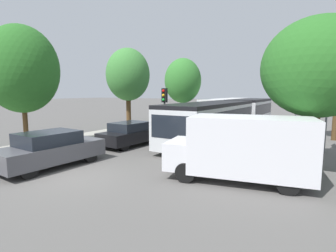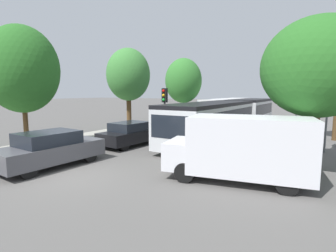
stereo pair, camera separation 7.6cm
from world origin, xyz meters
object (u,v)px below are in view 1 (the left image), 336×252
(queued_car_navy, at_px, (179,123))
(tree_left_near, at_px, (22,69))
(articulated_bus, at_px, (230,115))
(queued_car_black, at_px, (131,134))
(direction_sign_post, at_px, (327,104))
(tree_left_far, at_px, (183,82))
(traffic_light, at_px, (164,102))
(city_bus_rear, at_px, (227,107))
(white_van, at_px, (243,147))
(tree_right_near, at_px, (318,68))
(tree_left_mid, at_px, (128,75))
(no_entry_sign, at_px, (296,115))
(queued_car_graphite, at_px, (51,149))

(queued_car_navy, xyz_separation_m, tree_left_near, (-3.84, -9.96, 3.55))
(articulated_bus, relative_size, queued_car_black, 4.14)
(direction_sign_post, bearing_deg, tree_left_far, -37.95)
(direction_sign_post, bearing_deg, queued_car_navy, -15.61)
(traffic_light, distance_m, tree_left_near, 8.14)
(city_bus_rear, bearing_deg, queued_car_navy, -177.79)
(white_van, bearing_deg, tree_right_near, -140.78)
(traffic_light, relative_size, tree_right_near, 0.57)
(traffic_light, xyz_separation_m, tree_left_far, (-4.24, 10.53, 1.71))
(white_van, height_order, tree_left_mid, tree_left_mid)
(queued_car_navy, bearing_deg, no_entry_sign, -98.92)
(direction_sign_post, relative_size, tree_left_far, 0.54)
(no_entry_sign, bearing_deg, tree_right_near, 13.60)
(queued_car_navy, bearing_deg, tree_left_near, 162.24)
(queued_car_navy, relative_size, tree_left_mid, 0.68)
(no_entry_sign, bearing_deg, tree_left_near, -56.24)
(articulated_bus, distance_m, traffic_light, 5.43)
(white_van, distance_m, tree_left_far, 19.21)
(queued_car_black, height_order, no_entry_sign, no_entry_sign)
(city_bus_rear, height_order, direction_sign_post, direction_sign_post)
(articulated_bus, bearing_deg, city_bus_rear, -159.70)
(city_bus_rear, xyz_separation_m, direction_sign_post, (10.03, -14.21, 1.19))
(queued_car_black, height_order, traffic_light, traffic_light)
(traffic_light, distance_m, tree_right_near, 9.06)
(traffic_light, distance_m, direction_sign_post, 9.05)
(direction_sign_post, distance_m, tree_left_mid, 13.31)
(traffic_light, distance_m, tree_left_mid, 4.92)
(traffic_light, bearing_deg, white_van, 50.35)
(articulated_bus, distance_m, direction_sign_post, 6.81)
(articulated_bus, bearing_deg, direction_sign_post, 64.04)
(tree_left_mid, bearing_deg, articulated_bus, 21.99)
(city_bus_rear, distance_m, queued_car_navy, 12.11)
(articulated_bus, relative_size, no_entry_sign, 6.04)
(direction_sign_post, height_order, tree_left_mid, tree_left_mid)
(articulated_bus, xyz_separation_m, traffic_light, (-2.92, -4.46, 1.04))
(queued_car_graphite, bearing_deg, white_van, -68.78)
(queued_car_graphite, xyz_separation_m, no_entry_sign, (8.46, 9.31, 1.11))
(articulated_bus, distance_m, tree_left_mid, 8.29)
(queued_car_navy, bearing_deg, tree_right_near, -120.10)
(tree_left_near, distance_m, tree_left_far, 16.92)
(queued_car_navy, relative_size, white_van, 0.83)
(tree_left_near, xyz_separation_m, tree_left_far, (0.47, 16.91, -0.10))
(articulated_bus, bearing_deg, tree_right_near, 38.92)
(queued_car_black, distance_m, tree_right_near, 10.06)
(articulated_bus, distance_m, queued_car_navy, 3.96)
(city_bus_rear, xyz_separation_m, queued_car_navy, (0.22, -12.09, -0.62))
(no_entry_sign, bearing_deg, queued_car_navy, -102.26)
(queued_car_graphite, distance_m, no_entry_sign, 12.63)
(tree_left_far, relative_size, tree_right_near, 1.11)
(articulated_bus, relative_size, tree_right_near, 2.84)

